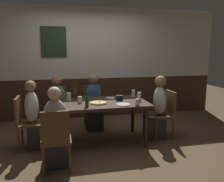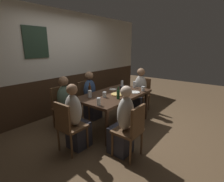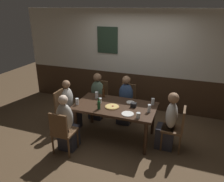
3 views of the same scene
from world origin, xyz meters
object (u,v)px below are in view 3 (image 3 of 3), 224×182
Objects in this scene: chair_head_east at (177,126)px; person_left_far at (97,99)px; plate_white_large at (128,114)px; plate_white_small at (130,102)px; beer_glass_tall at (149,109)px; pint_glass_stout at (153,102)px; beer_glass_half at (97,95)px; person_mid_far at (125,103)px; pint_glass_pale at (100,101)px; beer_bottle_brown at (104,92)px; beer_bottle_green at (99,105)px; chair_left_near at (62,131)px; person_head_west at (70,109)px; dining_table at (115,109)px; chair_mid_far at (127,100)px; chair_head_west at (64,107)px; person_head_east at (168,125)px; condiment_caddy at (134,105)px; chair_left_far at (100,96)px; tumbler_short at (77,102)px; person_left_near at (67,127)px; highball_clear at (138,116)px; pizza at (112,107)px.

person_left_far reaches higher than chair_head_east.
plate_white_large is 0.54m from plate_white_small.
pint_glass_stout is at bearing 89.42° from beer_glass_tall.
pint_glass_stout is at bearing 3.34° from beer_glass_half.
beer_glass_tall is 1.26m from beer_glass_half.
person_mid_far is 0.85m from pint_glass_pale.
beer_bottle_green is at bearing -75.99° from beer_bottle_brown.
person_head_west is at bearing 111.83° from chair_left_near.
dining_table is 0.90m from chair_mid_far.
person_head_east is (2.33, 0.00, 0.00)m from chair_head_west.
beer_glass_half is 1.29× the size of condiment_caddy.
chair_left_near is 6.49× the size of pint_glass_stout.
dining_table is 1.26m from chair_head_west.
condiment_caddy is (1.10, -0.83, 0.29)m from chair_left_far.
chair_mid_far is 7.92× the size of pint_glass_pale.
beer_bottle_green reaches higher than plate_white_small.
chair_left_far is 0.78× the size of person_left_far.
chair_head_west is (-1.25, 0.00, -0.16)m from dining_table.
chair_head_west is 1.98m from beer_glass_tall.
tumbler_short is (-0.42, -0.23, 0.01)m from pint_glass_pale.
beer_bottle_green is at bearing -104.05° from person_mid_far.
chair_left_near is 0.76× the size of person_left_near.
chair_head_west is 0.75× the size of person_head_east.
chair_left_near is 1.89m from pint_glass_stout.
dining_table is at bearing -24.23° from beer_glass_half.
highball_clear is 0.69m from plate_white_small.
beer_bottle_green reaches higher than chair_left_near.
beer_glass_half is (-1.60, 0.23, 0.30)m from person_head_east.
beer_bottle_green is at bearing 173.04° from highball_clear.
condiment_caddy is (0.71, 0.05, -0.00)m from pint_glass_pale.
beer_bottle_brown is at bearing 168.13° from chair_head_east.
plate_white_small is at bearing -25.65° from person_left_far.
plate_white_large is at bearing -40.19° from beer_bottle_brown.
beer_bottle_brown reaches higher than condiment_caddy.
beer_bottle_brown reaches higher than chair_left_far.
beer_bottle_green is at bearing -167.49° from beer_glass_tall.
dining_table is 1.89× the size of chair_left_far.
person_mid_far is 1.10m from beer_glass_tall.
chair_left_near is 0.75× the size of person_head_east.
person_left_far reaches higher than pint_glass_stout.
chair_left_near is 0.76× the size of person_head_west.
condiment_caddy is (0.37, -0.66, 0.30)m from person_mid_far.
pizza is 1.09× the size of beer_bottle_brown.
person_head_west reaches higher than person_left_far.
beer_bottle_brown is at bearing -137.12° from person_mid_far.
beer_glass_tall is 0.66× the size of plate_white_large.
person_head_east reaches higher than dining_table.
person_head_west is at bearing -157.65° from beer_glass_half.
chair_left_near is (-0.73, -1.76, 0.00)m from chair_mid_far.
person_head_west is at bearing -177.84° from condiment_caddy.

